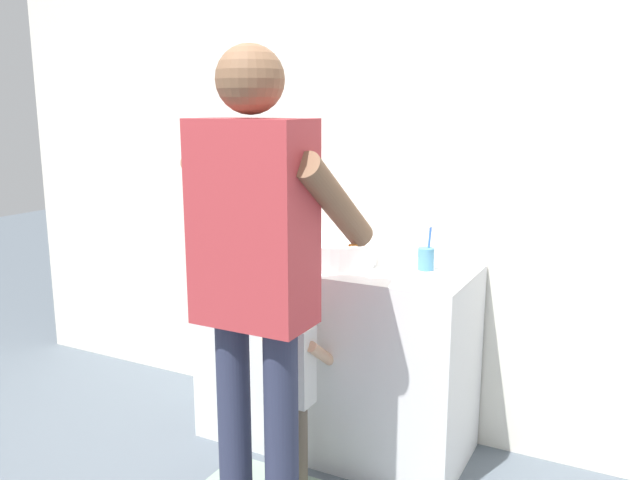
% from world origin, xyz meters
% --- Properties ---
extents(ground_plane, '(14.00, 14.00, 0.00)m').
position_xyz_m(ground_plane, '(0.00, 0.00, 0.00)').
color(ground_plane, slate).
extents(back_wall, '(4.40, 0.08, 2.70)m').
position_xyz_m(back_wall, '(0.00, 0.62, 1.35)').
color(back_wall, silver).
rests_on(back_wall, ground).
extents(vanity_cabinet, '(1.23, 0.54, 0.87)m').
position_xyz_m(vanity_cabinet, '(0.00, 0.30, 0.43)').
color(vanity_cabinet, white).
rests_on(vanity_cabinet, ground).
extents(sink_basin, '(0.38, 0.38, 0.11)m').
position_xyz_m(sink_basin, '(0.00, 0.28, 0.93)').
color(sink_basin, white).
rests_on(sink_basin, vanity_cabinet).
extents(faucet, '(0.18, 0.14, 0.18)m').
position_xyz_m(faucet, '(0.00, 0.51, 0.95)').
color(faucet, '#B7BABF').
rests_on(faucet, vanity_cabinet).
extents(toothbrush_cup, '(0.07, 0.07, 0.21)m').
position_xyz_m(toothbrush_cup, '(0.40, 0.36, 0.92)').
color(toothbrush_cup, '#4C8EB2').
rests_on(toothbrush_cup, vanity_cabinet).
extents(soap_bottle, '(0.06, 0.06, 0.17)m').
position_xyz_m(soap_bottle, '(-0.32, 0.28, 0.94)').
color(soap_bottle, gold).
rests_on(soap_bottle, vanity_cabinet).
extents(child_toddler, '(0.25, 0.25, 0.81)m').
position_xyz_m(child_toddler, '(0.00, -0.10, 0.49)').
color(child_toddler, '#6B5B4C').
rests_on(child_toddler, ground).
extents(adult_parent, '(0.54, 0.57, 1.76)m').
position_xyz_m(adult_parent, '(0.04, -0.39, 1.05)').
color(adult_parent, '#2D334C').
rests_on(adult_parent, ground).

